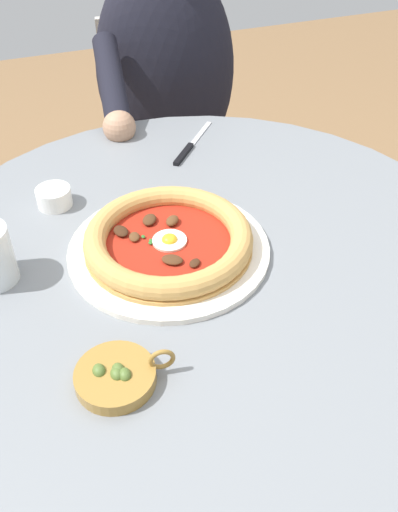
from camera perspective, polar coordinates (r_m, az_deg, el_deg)
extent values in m
cube|color=olive|center=(1.45, 0.35, -22.43)|extent=(6.00, 6.00, 0.02)
cylinder|color=gray|center=(0.87, 0.54, -0.37)|extent=(0.95, 0.95, 0.03)
cylinder|color=slate|center=(1.13, 0.42, -13.99)|extent=(0.11, 0.11, 0.67)
cylinder|color=slate|center=(1.43, 0.35, -22.06)|extent=(0.49, 0.49, 0.02)
cylinder|color=white|center=(0.86, -3.18, 0.74)|extent=(0.32, 0.32, 0.01)
cylinder|color=tan|center=(0.85, -3.20, 1.16)|extent=(0.26, 0.26, 0.01)
torus|color=tan|center=(0.84, -3.24, 1.93)|extent=(0.26, 0.26, 0.04)
cylinder|color=#A82314|center=(0.85, -3.21, 1.42)|extent=(0.24, 0.24, 0.00)
cylinder|color=white|center=(0.84, -3.13, 1.64)|extent=(0.05, 0.05, 0.00)
ellipsoid|color=yellow|center=(0.84, -3.13, 1.74)|extent=(0.02, 0.02, 0.02)
ellipsoid|color=#3D2314|center=(0.87, -8.25, 2.62)|extent=(0.03, 0.03, 0.01)
ellipsoid|color=brown|center=(0.88, -2.83, 3.75)|extent=(0.03, 0.03, 0.01)
ellipsoid|color=#4C2D19|center=(0.81, -2.84, -0.40)|extent=(0.04, 0.04, 0.01)
ellipsoid|color=#4C2D19|center=(0.89, -5.25, 3.84)|extent=(0.04, 0.03, 0.01)
ellipsoid|color=#3D2314|center=(0.80, -0.46, -0.75)|extent=(0.03, 0.03, 0.01)
ellipsoid|color=brown|center=(0.85, -6.84, 2.02)|extent=(0.03, 0.02, 0.01)
ellipsoid|color=#2D6B28|center=(0.84, -5.16, 1.39)|extent=(0.01, 0.01, 0.00)
ellipsoid|color=#2D6B28|center=(0.85, -5.10, 1.65)|extent=(0.01, 0.01, 0.00)
ellipsoid|color=#2D6B28|center=(0.85, -5.91, 2.05)|extent=(0.01, 0.01, 0.00)
cube|color=silver|center=(1.18, 0.17, 12.79)|extent=(0.09, 0.08, 0.00)
cube|color=black|center=(1.10, -1.64, 10.70)|extent=(0.07, 0.06, 0.01)
cylinder|color=white|center=(0.98, -15.05, 6.02)|extent=(0.06, 0.06, 0.03)
cylinder|color=olive|center=(0.98, -15.13, 6.43)|extent=(0.05, 0.05, 0.01)
cylinder|color=olive|center=(0.69, -8.82, -12.48)|extent=(0.10, 0.10, 0.02)
torus|color=olive|center=(0.68, -3.94, -10.83)|extent=(0.01, 0.03, 0.03)
ellipsoid|color=#516B2D|center=(0.67, -7.83, -12.33)|extent=(0.02, 0.02, 0.02)
ellipsoid|color=#516B2D|center=(0.68, -8.52, -11.82)|extent=(0.02, 0.02, 0.02)
ellipsoid|color=#516B2D|center=(0.68, -8.66, -12.23)|extent=(0.02, 0.02, 0.02)
ellipsoid|color=#516B2D|center=(0.68, -10.51, -11.84)|extent=(0.02, 0.02, 0.02)
cube|color=#282833|center=(1.72, -2.86, 2.87)|extent=(0.35, 0.39, 0.45)
ellipsoid|color=black|center=(1.47, -3.53, 18.66)|extent=(0.29, 0.39, 0.56)
cylinder|color=black|center=(1.25, -9.15, 17.33)|extent=(0.26, 0.09, 0.16)
sphere|color=tan|center=(1.18, -8.41, 13.32)|extent=(0.07, 0.07, 0.07)
cube|color=beige|center=(1.65, -3.27, 9.85)|extent=(0.47, 0.47, 0.02)
cube|color=beige|center=(1.73, -4.09, 18.32)|extent=(0.10, 0.35, 0.36)
cylinder|color=#B7B2A8|center=(1.63, -8.54, -0.58)|extent=(0.02, 0.02, 0.43)
cylinder|color=#B7B2A8|center=(1.65, 3.59, 0.47)|extent=(0.02, 0.02, 0.43)
cylinder|color=#B7B2A8|center=(1.91, -8.74, 6.28)|extent=(0.02, 0.02, 0.43)
cylinder|color=#B7B2A8|center=(1.93, 1.72, 7.12)|extent=(0.02, 0.02, 0.43)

